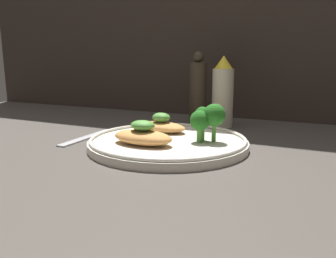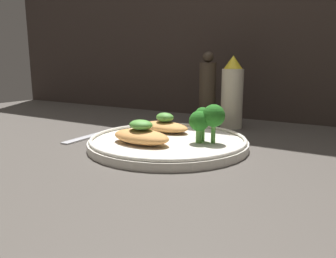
# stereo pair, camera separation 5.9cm
# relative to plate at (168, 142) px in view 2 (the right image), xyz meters

# --- Properties ---
(ground_plane) EXTENTS (1.80, 1.80, 0.01)m
(ground_plane) POSITION_rel_plate_xyz_m (0.00, 0.00, -0.01)
(ground_plane) COLOR #3D3833
(plate) EXTENTS (0.29, 0.29, 0.02)m
(plate) POSITION_rel_plate_xyz_m (0.00, 0.00, 0.00)
(plate) COLOR silver
(plate) RESTS_ON ground_plane
(grilled_meat_front) EXTENTS (0.11, 0.06, 0.04)m
(grilled_meat_front) POSITION_rel_plate_xyz_m (-0.02, -0.05, 0.02)
(grilled_meat_front) COLOR #BC7F42
(grilled_meat_front) RESTS_ON plate
(grilled_meat_middle) EXTENTS (0.11, 0.07, 0.04)m
(grilled_meat_middle) POSITION_rel_plate_xyz_m (-0.04, 0.06, 0.02)
(grilled_meat_middle) COLOR #BC7F42
(grilled_meat_middle) RESTS_ON plate
(broccoli_bunch) EXTENTS (0.06, 0.05, 0.07)m
(broccoli_bunch) POSITION_rel_plate_xyz_m (0.07, 0.02, 0.05)
(broccoli_bunch) COLOR #4C8E38
(broccoli_bunch) RESTS_ON plate
(sauce_bottle) EXTENTS (0.05, 0.05, 0.17)m
(sauce_bottle) POSITION_rel_plate_xyz_m (0.03, 0.24, 0.07)
(sauce_bottle) COLOR beige
(sauce_bottle) RESTS_ON ground_plane
(pepper_grinder) EXTENTS (0.04, 0.04, 0.18)m
(pepper_grinder) POSITION_rel_plate_xyz_m (-0.03, 0.24, 0.07)
(pepper_grinder) COLOR #382D23
(pepper_grinder) RESTS_ON ground_plane
(fork) EXTENTS (0.03, 0.16, 0.01)m
(fork) POSITION_rel_plate_xyz_m (-0.18, -0.01, -0.01)
(fork) COLOR #B2B2B7
(fork) RESTS_ON ground_plane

